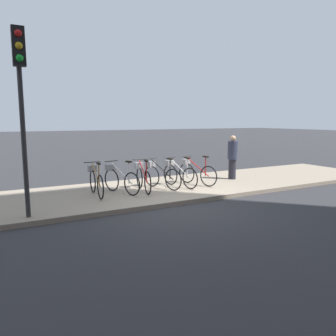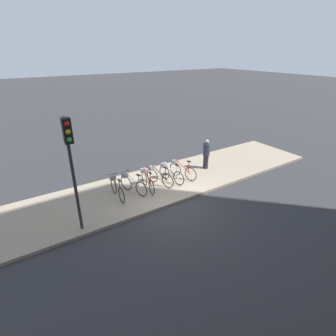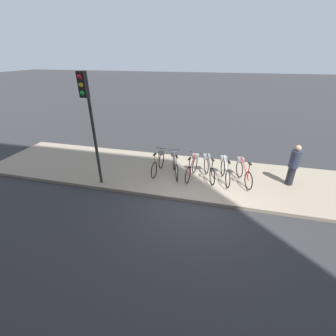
{
  "view_description": "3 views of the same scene",
  "coord_description": "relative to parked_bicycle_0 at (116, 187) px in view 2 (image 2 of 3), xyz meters",
  "views": [
    {
      "loc": [
        -4.11,
        -7.08,
        2.19
      ],
      "look_at": [
        0.42,
        1.34,
        0.78
      ],
      "focal_mm": 35.0,
      "sensor_mm": 36.0,
      "label": 1
    },
    {
      "loc": [
        -5.04,
        -7.37,
        5.71
      ],
      "look_at": [
        0.3,
        0.84,
        1.25
      ],
      "focal_mm": 28.0,
      "sensor_mm": 36.0,
      "label": 2
    },
    {
      "loc": [
        0.65,
        -6.14,
        4.43
      ],
      "look_at": [
        -1.15,
        1.19,
        0.59
      ],
      "focal_mm": 24.0,
      "sensor_mm": 36.0,
      "label": 3
    }
  ],
  "objects": [
    {
      "name": "ground_plane",
      "position": [
        1.67,
        -1.69,
        -0.55
      ],
      "size": [
        120.0,
        120.0,
        0.0
      ],
      "primitive_type": "plane",
      "color": "#2D2D30"
    },
    {
      "name": "sidewalk",
      "position": [
        1.67,
        0.05,
        -0.49
      ],
      "size": [
        17.78,
        3.49,
        0.12
      ],
      "color": "gray",
      "rests_on": "ground_plane"
    },
    {
      "name": "parked_bicycle_0",
      "position": [
        0.0,
        0.0,
        0.0
      ],
      "size": [
        0.46,
        1.55,
        0.95
      ],
      "color": "black",
      "rests_on": "sidewalk"
    },
    {
      "name": "parked_bicycle_1",
      "position": [
        0.68,
        -0.02,
        0.0
      ],
      "size": [
        0.64,
        1.47,
        0.95
      ],
      "color": "black",
      "rests_on": "sidewalk"
    },
    {
      "name": "parked_bicycle_2",
      "position": [
        1.38,
        -0.08,
        0.0
      ],
      "size": [
        0.46,
        1.54,
        0.95
      ],
      "color": "black",
      "rests_on": "sidewalk"
    },
    {
      "name": "parked_bicycle_3",
      "position": [
        2.0,
        0.01,
        0.0
      ],
      "size": [
        0.64,
        1.48,
        0.95
      ],
      "color": "black",
      "rests_on": "sidewalk"
    },
    {
      "name": "parked_bicycle_4",
      "position": [
        2.61,
        -0.03,
        0.0
      ],
      "size": [
        0.51,
        1.52,
        0.95
      ],
      "color": "black",
      "rests_on": "sidewalk"
    },
    {
      "name": "parked_bicycle_5",
      "position": [
        3.27,
        0.0,
        0.0
      ],
      "size": [
        0.62,
        1.48,
        0.95
      ],
      "color": "black",
      "rests_on": "sidewalk"
    },
    {
      "name": "pedestrian",
      "position": [
        4.94,
        0.18,
        0.37
      ],
      "size": [
        0.34,
        0.34,
        1.53
      ],
      "color": "#23232D",
      "rests_on": "sidewalk"
    },
    {
      "name": "traffic_light",
      "position": [
        -1.86,
        -1.45,
        2.34
      ],
      "size": [
        0.24,
        0.4,
        3.86
      ],
      "color": "#2D2D2D",
      "rests_on": "sidewalk"
    }
  ]
}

